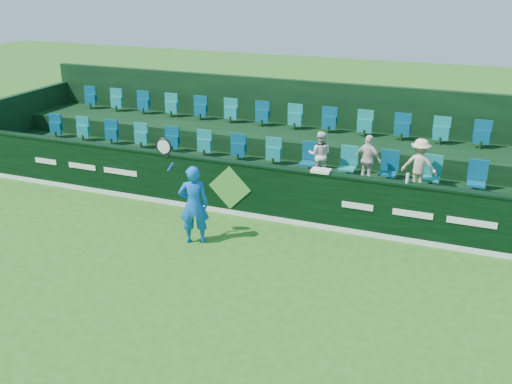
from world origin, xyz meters
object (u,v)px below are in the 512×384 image
at_px(tennis_player, 193,204).
at_px(drinks_bottle, 407,178).
at_px(spectator_right, 419,165).
at_px(spectator_middle, 368,160).
at_px(spectator_left, 320,155).
at_px(towel, 321,171).

xyz_separation_m(tennis_player, drinks_bottle, (4.23, 1.75, 0.56)).
distance_m(spectator_right, drinks_bottle, 1.13).
height_order(tennis_player, spectator_middle, tennis_player).
xyz_separation_m(spectator_middle, drinks_bottle, (1.05, -1.12, 0.06)).
relative_size(tennis_player, spectator_right, 1.96).
bearing_deg(spectator_left, tennis_player, 45.48).
distance_m(spectator_middle, spectator_right, 1.18).
bearing_deg(spectator_right, spectator_middle, 2.43).
height_order(tennis_player, towel, tennis_player).
bearing_deg(drinks_bottle, spectator_left, 153.38).
distance_m(spectator_left, spectator_middle, 1.18).
xyz_separation_m(spectator_left, drinks_bottle, (2.24, -1.12, 0.07)).
bearing_deg(spectator_middle, towel, 75.02).
distance_m(tennis_player, spectator_right, 5.24).
bearing_deg(tennis_player, spectator_left, 55.25).
bearing_deg(drinks_bottle, tennis_player, -157.48).
relative_size(towel, drinks_bottle, 1.97).
relative_size(tennis_player, spectator_middle, 2.02).
bearing_deg(towel, spectator_middle, 53.06).
relative_size(spectator_middle, spectator_right, 0.97).
bearing_deg(spectator_middle, tennis_player, 64.12).
bearing_deg(drinks_bottle, towel, 180.00).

